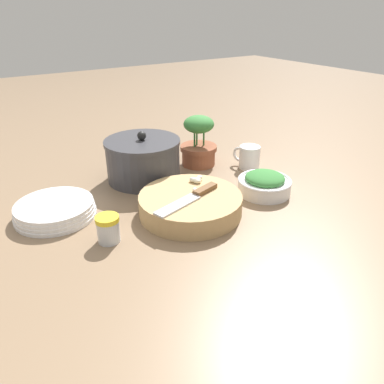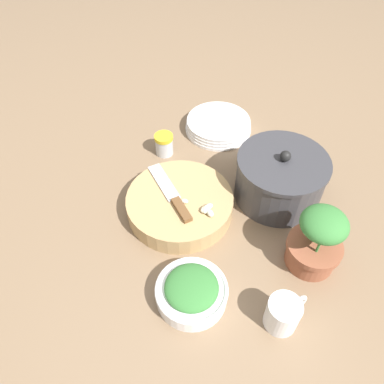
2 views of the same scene
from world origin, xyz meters
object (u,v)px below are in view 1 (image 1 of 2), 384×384
cutting_board (190,204)px  coffee_mug (249,157)px  stock_pot (143,160)px  chef_knife (192,197)px  spice_jar (108,229)px  potted_herb (199,144)px  plate_stack (55,210)px  garlic_cloves (196,181)px  herb_bowl (264,183)px

cutting_board → coffee_mug: size_ratio=2.83×
stock_pot → chef_knife: bearing=-91.1°
spice_jar → potted_herb: potted_herb is taller
plate_stack → stock_pot: stock_pot is taller
spice_jar → potted_herb: size_ratio=0.38×
potted_herb → garlic_cloves: bearing=-125.7°
cutting_board → garlic_cloves: garlic_cloves is taller
cutting_board → stock_pot: 0.27m
garlic_cloves → coffee_mug: 0.31m
stock_pot → potted_herb: size_ratio=1.36×
cutting_board → potted_herb: bearing=52.0°
plate_stack → stock_pot: (0.31, 0.09, 0.05)m
herb_bowl → spice_jar: size_ratio=2.38×
garlic_cloves → coffee_mug: bearing=19.6°
chef_knife → coffee_mug: 0.39m
spice_jar → potted_herb: 0.53m
potted_herb → coffee_mug: bearing=-43.2°
chef_knife → spice_jar: size_ratio=3.23×
chef_knife → coffee_mug: size_ratio=2.22×
garlic_cloves → stock_pot: 0.23m
plate_stack → potted_herb: 0.54m
plate_stack → stock_pot: bearing=15.7°
spice_jar → cutting_board: bearing=1.2°
herb_bowl → chef_knife: bearing=179.6°
potted_herb → plate_stack: bearing=-170.2°
cutting_board → plate_stack: bearing=149.4°
herb_bowl → coffee_mug: (0.09, 0.17, 0.01)m
coffee_mug → potted_herb: bearing=136.8°
spice_jar → coffee_mug: coffee_mug is taller
spice_jar → herb_bowl: bearing=-1.8°
chef_knife → herb_bowl: (0.26, -0.00, -0.03)m
cutting_board → coffee_mug: 0.38m
garlic_cloves → stock_pot: bearing=104.7°
chef_knife → stock_pot: bearing=-16.5°
herb_bowl → spice_jar: 0.49m
cutting_board → garlic_cloves: 0.08m
cutting_board → spice_jar: (-0.24, -0.00, 0.01)m
cutting_board → herb_bowl: size_ratio=1.74×
spice_jar → coffee_mug: size_ratio=0.69×
garlic_cloves → cutting_board: bearing=-136.1°
potted_herb → stock_pot: bearing=-179.1°
stock_pot → cutting_board: bearing=-89.5°
plate_stack → potted_herb: size_ratio=1.22×
potted_herb → spice_jar: bearing=-148.2°
herb_bowl → plate_stack: size_ratio=0.75×
stock_pot → potted_herb: potted_herb is taller
garlic_cloves → chef_knife: bearing=-131.6°
coffee_mug → potted_herb: 0.18m
stock_pot → plate_stack: bearing=-164.3°
cutting_board → herb_bowl: bearing=-4.6°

